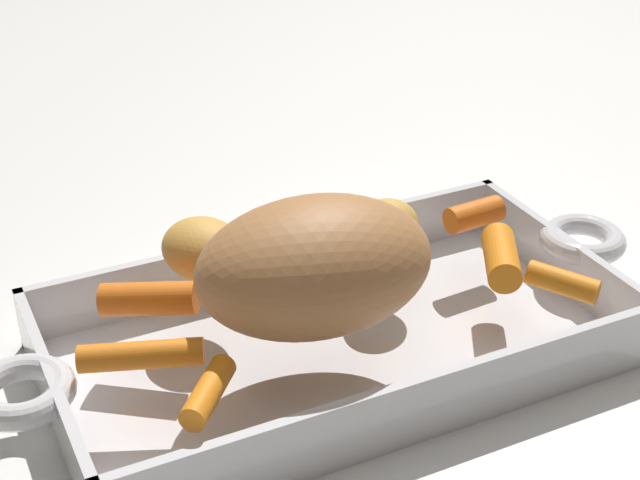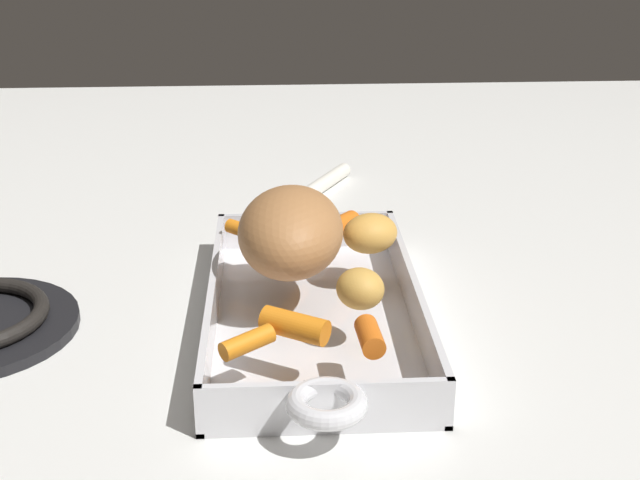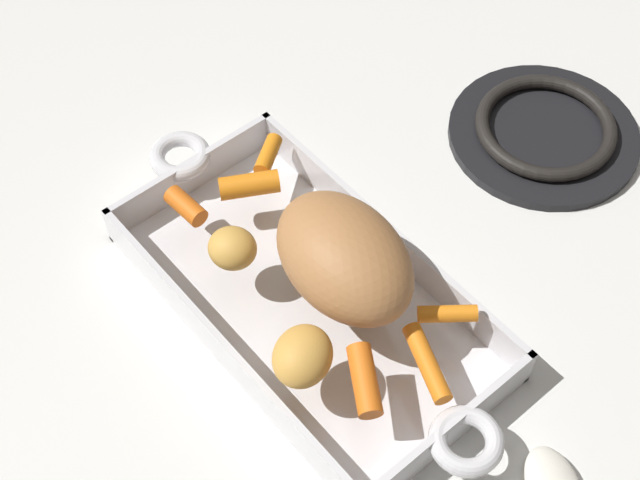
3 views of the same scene
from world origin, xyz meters
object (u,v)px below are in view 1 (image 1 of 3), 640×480
object	(u,v)px
roasting_dish	(336,337)
potato_corner	(203,249)
pork_roast	(315,266)
baby_carrot_northwest	(501,257)
baby_carrot_northeast	(563,282)
baby_carrot_center_left	(149,299)
baby_carrot_long	(474,215)
baby_carrot_southwest	(141,355)
potato_golden_small	(388,226)
baby_carrot_center_right	(208,392)

from	to	relation	value
roasting_dish	potato_corner	distance (m)	0.10
pork_roast	baby_carrot_northwest	bearing A→B (deg)	-0.15
baby_carrot_northeast	potato_corner	distance (m)	0.23
baby_carrot_center_left	baby_carrot_long	bearing A→B (deg)	1.44
baby_carrot_center_left	baby_carrot_southwest	size ratio (longest dim) A/B	0.85
baby_carrot_center_left	potato_corner	world-z (taller)	potato_corner
baby_carrot_northeast	potato_corner	xyz separation A→B (m)	(-0.20, 0.12, 0.01)
pork_roast	baby_carrot_northeast	size ratio (longest dim) A/B	3.18
baby_carrot_southwest	potato_golden_small	distance (m)	0.20
pork_roast	potato_corner	world-z (taller)	pork_roast
potato_golden_small	potato_corner	size ratio (longest dim) A/B	0.78
pork_roast	baby_carrot_long	xyz separation A→B (m)	(0.15, 0.06, -0.03)
potato_golden_small	potato_corner	distance (m)	0.12
baby_carrot_long	roasting_dish	bearing A→B (deg)	-163.30
baby_carrot_northwest	baby_carrot_center_left	size ratio (longest dim) A/B	0.95
pork_roast	baby_carrot_northeast	bearing A→B (deg)	-13.99
baby_carrot_center_right	baby_carrot_long	bearing A→B (deg)	23.45
roasting_dish	baby_carrot_northwest	size ratio (longest dim) A/B	8.08
baby_carrot_southwest	potato_golden_small	xyz separation A→B (m)	(0.19, 0.06, 0.01)
roasting_dish	baby_carrot_southwest	distance (m)	0.14
roasting_dish	baby_carrot_center_left	world-z (taller)	baby_carrot_center_left
pork_roast	baby_carrot_northeast	distance (m)	0.16
baby_carrot_center_right	baby_carrot_southwest	distance (m)	0.05
potato_corner	potato_golden_small	bearing A→B (deg)	-10.15
baby_carrot_northwest	baby_carrot_southwest	world-z (taller)	baby_carrot_northwest
baby_carrot_long	baby_carrot_northwest	xyz separation A→B (m)	(-0.02, -0.06, 0.00)
baby_carrot_center_right	baby_carrot_northeast	xyz separation A→B (m)	(0.24, 0.01, 0.00)
baby_carrot_center_left	pork_roast	bearing A→B (deg)	-31.48
pork_roast	baby_carrot_center_left	size ratio (longest dim) A/B	2.42
baby_carrot_long	potato_corner	distance (m)	0.20
pork_roast	potato_corner	size ratio (longest dim) A/B	2.52
baby_carrot_long	baby_carrot_southwest	world-z (taller)	baby_carrot_long
potato_golden_small	baby_carrot_center_left	bearing A→B (deg)	-178.27
baby_carrot_center_left	potato_corner	bearing A→B (deg)	31.00
roasting_dish	baby_carrot_northwest	distance (m)	0.12
baby_carrot_long	potato_golden_small	bearing A→B (deg)	-179.26
potato_golden_small	baby_carrot_center_right	bearing A→B (deg)	-148.47
baby_carrot_long	baby_carrot_northwest	distance (m)	0.06
pork_roast	baby_carrot_southwest	bearing A→B (deg)	178.66
baby_carrot_northeast	potato_golden_small	world-z (taller)	potato_golden_small
roasting_dish	baby_carrot_long	size ratio (longest dim) A/B	10.86
pork_roast	baby_carrot_northwest	distance (m)	0.14
baby_carrot_northeast	baby_carrot_center_left	world-z (taller)	baby_carrot_center_left
pork_roast	baby_carrot_northwest	size ratio (longest dim) A/B	2.56
pork_roast	baby_carrot_northeast	world-z (taller)	pork_roast
baby_carrot_northeast	baby_carrot_northwest	bearing A→B (deg)	117.88
roasting_dish	pork_roast	xyz separation A→B (m)	(-0.02, -0.02, 0.07)
baby_carrot_long	potato_corner	xyz separation A→B (m)	(-0.19, 0.02, 0.01)
baby_carrot_northeast	baby_carrot_southwest	distance (m)	0.26
potato_golden_small	baby_carrot_long	bearing A→B (deg)	0.74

